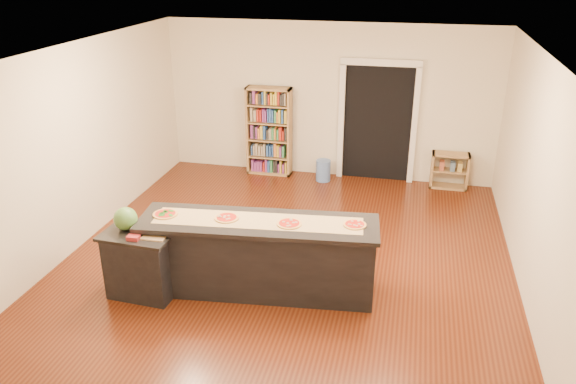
% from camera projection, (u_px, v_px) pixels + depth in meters
% --- Properties ---
extents(room, '(6.00, 7.00, 2.80)m').
position_uv_depth(room, '(284.00, 169.00, 7.01)').
color(room, beige).
rests_on(room, ground).
extents(doorway, '(1.40, 0.09, 2.21)m').
position_uv_depth(doorway, '(378.00, 116.00, 10.00)').
color(doorway, black).
rests_on(doorway, room).
extents(kitchen_island, '(2.87, 0.78, 0.95)m').
position_uv_depth(kitchen_island, '(259.00, 256.00, 6.85)').
color(kitchen_island, black).
rests_on(kitchen_island, ground).
extents(side_counter, '(0.85, 0.62, 0.84)m').
position_uv_depth(side_counter, '(143.00, 262.00, 6.81)').
color(side_counter, black).
rests_on(side_counter, ground).
extents(bookshelf, '(0.82, 0.29, 1.65)m').
position_uv_depth(bookshelf, '(269.00, 131.00, 10.41)').
color(bookshelf, '#A68150').
rests_on(bookshelf, ground).
extents(low_shelf, '(0.65, 0.28, 0.65)m').
position_uv_depth(low_shelf, '(449.00, 171.00, 9.94)').
color(low_shelf, '#A68150').
rests_on(low_shelf, ground).
extents(waste_bin, '(0.27, 0.27, 0.39)m').
position_uv_depth(waste_bin, '(323.00, 170.00, 10.30)').
color(waste_bin, '#5476BB').
rests_on(waste_bin, ground).
extents(kraft_paper, '(2.53, 0.70, 0.00)m').
position_uv_depth(kraft_paper, '(258.00, 221.00, 6.68)').
color(kraft_paper, '#93774C').
rests_on(kraft_paper, kitchen_island).
extents(watermelon, '(0.28, 0.28, 0.28)m').
position_uv_depth(watermelon, '(125.00, 219.00, 6.65)').
color(watermelon, '#144214').
rests_on(watermelon, side_counter).
extents(cutting_board, '(0.28, 0.19, 0.02)m').
position_uv_depth(cutting_board, '(154.00, 237.00, 6.51)').
color(cutting_board, tan).
rests_on(cutting_board, side_counter).
extents(package_red, '(0.14, 0.10, 0.05)m').
position_uv_depth(package_red, '(133.00, 238.00, 6.45)').
color(package_red, maroon).
rests_on(package_red, side_counter).
extents(package_teal, '(0.16, 0.16, 0.06)m').
position_uv_depth(package_teal, '(163.00, 229.00, 6.64)').
color(package_teal, '#195966').
rests_on(package_teal, side_counter).
extents(pizza_a, '(0.31, 0.31, 0.02)m').
position_uv_depth(pizza_a, '(165.00, 214.00, 6.82)').
color(pizza_a, tan).
rests_on(pizza_a, kitchen_island).
extents(pizza_b, '(0.30, 0.30, 0.02)m').
position_uv_depth(pizza_b, '(227.00, 218.00, 6.72)').
color(pizza_b, tan).
rests_on(pizza_b, kitchen_island).
extents(pizza_c, '(0.31, 0.31, 0.02)m').
position_uv_depth(pizza_c, '(289.00, 224.00, 6.58)').
color(pizza_c, tan).
rests_on(pizza_c, kitchen_island).
extents(pizza_d, '(0.27, 0.27, 0.02)m').
position_uv_depth(pizza_d, '(355.00, 225.00, 6.56)').
color(pizza_d, tan).
rests_on(pizza_d, kitchen_island).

